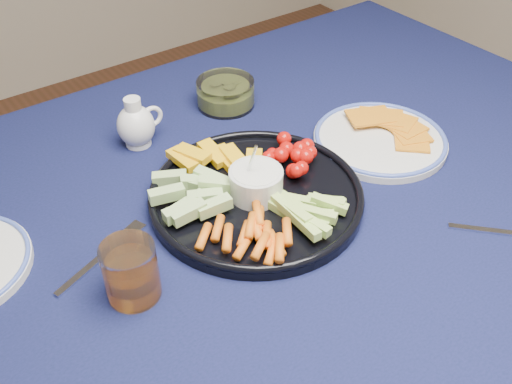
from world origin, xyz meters
TOP-DOWN VIEW (x-y plane):
  - dining_table at (0.00, 0.00)m, footprint 1.67×1.07m
  - crudite_platter at (0.04, 0.01)m, footprint 0.36×0.36m
  - creamer_pitcher at (-0.04, 0.27)m, footprint 0.09×0.07m
  - pickle_bowl at (0.17, 0.29)m, footprint 0.12×0.12m
  - cheese_plate at (0.33, 0.00)m, footprint 0.25×0.25m
  - juice_tumbler at (-0.22, -0.06)m, footprint 0.08×0.08m
  - fork_left at (-0.21, 0.04)m, footprint 0.17×0.08m

SIDE VIEW (x-z plane):
  - dining_table at x=0.00m, z-range 0.29..1.03m
  - fork_left at x=-0.21m, z-range 0.75..0.75m
  - cheese_plate at x=0.33m, z-range 0.74..0.77m
  - crudite_platter at x=0.04m, z-range 0.71..0.82m
  - pickle_bowl at x=0.17m, z-range 0.74..0.80m
  - juice_tumbler at x=-0.22m, z-range 0.74..0.83m
  - creamer_pitcher at x=-0.04m, z-range 0.74..0.84m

